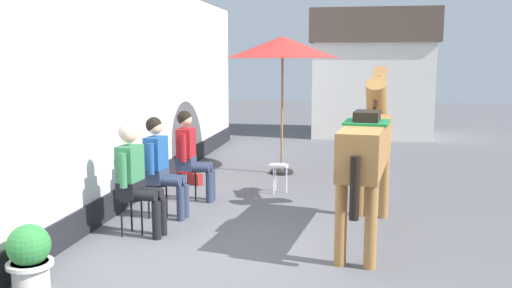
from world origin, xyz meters
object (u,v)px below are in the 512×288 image
at_px(saddled_horse_center, 368,143).
at_px(flower_planter_near, 29,256).
at_px(cafe_parasol, 282,48).
at_px(satchel_bag, 195,179).
at_px(seated_visitor_middle, 161,162).
at_px(seated_visitor_near, 135,174).
at_px(seated_visitor_far, 190,151).
at_px(spare_stool_white, 279,168).

relative_size(saddled_horse_center, flower_planter_near, 4.67).
relative_size(saddled_horse_center, cafe_parasol, 1.16).
bearing_deg(satchel_bag, flower_planter_near, -62.23).
bearing_deg(saddled_horse_center, seated_visitor_middle, 173.24).
height_order(flower_planter_near, cafe_parasol, cafe_parasol).
bearing_deg(cafe_parasol, seated_visitor_near, -108.26).
xyz_separation_m(seated_visitor_near, seated_visitor_far, (0.18, 1.75, 0.00)).
xyz_separation_m(seated_visitor_near, satchel_bag, (-0.06, 2.80, -0.68)).
height_order(seated_visitor_near, seated_visitor_middle, same).
bearing_deg(cafe_parasol, flower_planter_near, -106.21).
relative_size(seated_visitor_middle, flower_planter_near, 2.17).
xyz_separation_m(seated_visitor_near, seated_visitor_middle, (0.05, 0.79, 0.00)).
bearing_deg(satchel_bag, cafe_parasol, 72.35).
relative_size(seated_visitor_near, saddled_horse_center, 0.47).
relative_size(flower_planter_near, spare_stool_white, 1.39).
height_order(seated_visitor_near, saddled_horse_center, saddled_horse_center).
bearing_deg(satchel_bag, spare_stool_white, 19.53).
distance_m(seated_visitor_middle, satchel_bag, 2.13).
distance_m(seated_visitor_far, flower_planter_near, 3.56).
height_order(seated_visitor_far, flower_planter_near, seated_visitor_far).
bearing_deg(satchel_bag, seated_visitor_near, -57.37).
bearing_deg(spare_stool_white, seated_visitor_near, -120.35).
height_order(seated_visitor_middle, seated_visitor_far, same).
height_order(seated_visitor_middle, spare_stool_white, seated_visitor_middle).
height_order(seated_visitor_middle, saddled_horse_center, saddled_horse_center).
bearing_deg(cafe_parasol, spare_stool_white, -84.84).
distance_m(seated_visitor_near, cafe_parasol, 4.49).
distance_m(cafe_parasol, spare_stool_white, 2.48).
xyz_separation_m(seated_visitor_middle, saddled_horse_center, (2.75, -0.33, 0.38)).
distance_m(saddled_horse_center, cafe_parasol, 4.01).
distance_m(spare_stool_white, satchel_bag, 1.57).
xyz_separation_m(seated_visitor_near, spare_stool_white, (1.45, 2.48, -0.38)).
bearing_deg(seated_visitor_far, seated_visitor_middle, -97.97).
bearing_deg(seated_visitor_near, spare_stool_white, 59.65).
distance_m(seated_visitor_near, seated_visitor_far, 1.75).
bearing_deg(seated_visitor_near, saddled_horse_center, 9.33).
bearing_deg(saddled_horse_center, seated_visitor_near, -170.67).
bearing_deg(cafe_parasol, seated_visitor_middle, -111.57).
bearing_deg(saddled_horse_center, flower_planter_near, -145.01).
relative_size(saddled_horse_center, satchel_bag, 10.68).
bearing_deg(cafe_parasol, satchel_bag, -139.12).
bearing_deg(spare_stool_white, flower_planter_near, -113.11).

